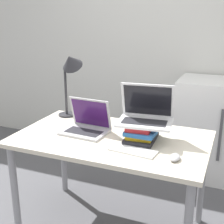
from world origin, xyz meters
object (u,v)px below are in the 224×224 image
Objects in this scene: laptop_left at (87,126)px; wireless_keyboard at (133,150)px; laptop_on_books at (146,115)px; mini_fridge at (205,128)px; desk_lamp at (70,68)px; book_stack at (142,133)px; mouse at (175,157)px.

wireless_keyboard is (0.41, -0.19, -0.04)m from laptop_left.
mini_fridge is (0.29, 1.09, -0.43)m from laptop_on_books.
laptop_left is 0.60× the size of desk_lamp.
mini_fridge is at bearing 42.60° from desk_lamp.
book_stack is at bearing 0.64° from laptop_left.
laptop_left is 0.86× the size of laptop_on_books.
book_stack is 2.81× the size of mouse.
mini_fridge reaches higher than wireless_keyboard.
laptop_left reaches higher than mouse.
desk_lamp reaches higher than book_stack.
mini_fridge is (0.97, 0.89, -0.66)m from desk_lamp.
laptop_on_books reaches higher than mouse.
desk_lamp reaches higher than mouse.
desk_lamp is (-0.26, 0.24, 0.36)m from laptop_left.
wireless_keyboard is at bearing -32.83° from desk_lamp.
laptop_left is at bearing 163.28° from mouse.
laptop_left is 3.23× the size of mouse.
book_stack is 0.79m from desk_lamp.
laptop_on_books is 1.21m from mini_fridge.
mini_fridge is at bearing 74.97° from laptop_on_books.
laptop_left is 0.70m from mouse.
laptop_on_books is 1.24× the size of wireless_keyboard.
desk_lamp is (-0.68, 0.20, 0.24)m from laptop_on_books.
laptop_on_books is (0.01, 0.04, 0.11)m from book_stack.
laptop_on_books reaches higher than mini_fridge.
desk_lamp is at bearing -137.40° from mini_fridge.
mouse is at bearing -37.85° from book_stack.
laptop_left is at bearing -122.19° from mini_fridge.
laptop_left is 1.07× the size of wireless_keyboard.
book_stack is at bearing -105.14° from mini_fridge.
book_stack reaches higher than mouse.
desk_lamp is at bearing 147.17° from wireless_keyboard.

